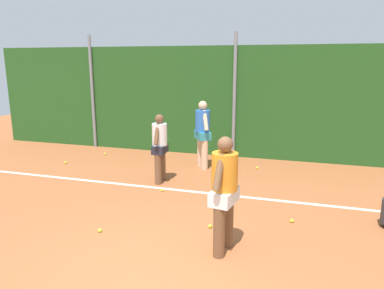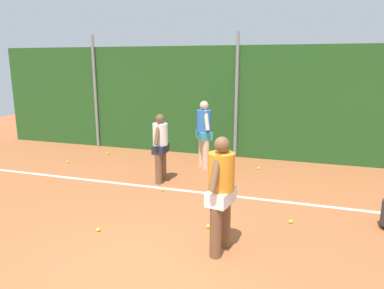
{
  "view_description": "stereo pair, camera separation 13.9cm",
  "coord_description": "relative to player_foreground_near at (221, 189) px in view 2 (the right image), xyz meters",
  "views": [
    {
      "loc": [
        1.82,
        -3.83,
        2.77
      ],
      "look_at": [
        -0.31,
        3.29,
        1.06
      ],
      "focal_mm": 33.9,
      "sensor_mm": 36.0,
      "label": 1
    },
    {
      "loc": [
        1.96,
        -3.79,
        2.77
      ],
      "look_at": [
        -0.31,
        3.29,
        1.06
      ],
      "focal_mm": 33.9,
      "sensor_mm": 36.0,
      "label": 2
    }
  ],
  "objects": [
    {
      "name": "ground_plane",
      "position": [
        -0.85,
        0.93,
        -0.98
      ],
      "size": [
        26.03,
        26.03,
        0.0
      ],
      "primitive_type": "plane",
      "color": "#A85B33"
    },
    {
      "name": "hedge_fence_backdrop",
      "position": [
        -0.85,
        5.62,
        0.62
      ],
      "size": [
        15.97,
        0.25,
        3.21
      ],
      "primitive_type": "cube",
      "color": "#23511E",
      "rests_on": "ground_plane"
    },
    {
      "name": "fence_post_left",
      "position": [
        -5.46,
        5.44,
        0.81
      ],
      "size": [
        0.1,
        0.1,
        3.57
      ],
      "primitive_type": "cylinder",
      "color": "gray",
      "rests_on": "ground_plane"
    },
    {
      "name": "fence_post_center",
      "position": [
        -0.85,
        5.44,
        0.81
      ],
      "size": [
        0.1,
        0.1,
        3.57
      ],
      "primitive_type": "cylinder",
      "color": "gray",
      "rests_on": "ground_plane"
    },
    {
      "name": "court_baseline_paint",
      "position": [
        -0.85,
        2.28,
        -0.97
      ],
      "size": [
        11.67,
        0.1,
        0.01
      ],
      "primitive_type": "cube",
      "color": "white",
      "rests_on": "ground_plane"
    },
    {
      "name": "player_foreground_near",
      "position": [
        0.0,
        0.0,
        0.0
      ],
      "size": [
        0.38,
        0.81,
        1.75
      ],
      "rotation": [
        0.0,
        0.0,
        1.4
      ],
      "color": "brown",
      "rests_on": "ground_plane"
    },
    {
      "name": "player_midcourt",
      "position": [
        -2.07,
        2.71,
        -0.08
      ],
      "size": [
        0.34,
        0.75,
        1.6
      ],
      "rotation": [
        0.0,
        0.0,
        1.63
      ],
      "color": "brown",
      "rests_on": "ground_plane"
    },
    {
      "name": "player_backcourt_far",
      "position": [
        -1.43,
        4.12,
        0.02
      ],
      "size": [
        0.54,
        0.64,
        1.78
      ],
      "rotation": [
        0.0,
        0.0,
        2.16
      ],
      "color": "beige",
      "rests_on": "ground_plane"
    },
    {
      "name": "tennis_ball_2",
      "position": [
        -5.16,
        3.39,
        -0.95
      ],
      "size": [
        0.07,
        0.07,
        0.07
      ],
      "primitive_type": "sphere",
      "color": "#CCDB33",
      "rests_on": "ground_plane"
    },
    {
      "name": "tennis_ball_3",
      "position": [
        -0.35,
        1.86,
        -0.95
      ],
      "size": [
        0.07,
        0.07,
        0.07
      ],
      "primitive_type": "sphere",
      "color": "#CCDB33",
      "rests_on": "ground_plane"
    },
    {
      "name": "tennis_ball_5",
      "position": [
        -2.08,
        0.0,
        -0.95
      ],
      "size": [
        0.07,
        0.07,
        0.07
      ],
      "primitive_type": "sphere",
      "color": "#CCDB33",
      "rests_on": "ground_plane"
    },
    {
      "name": "tennis_ball_6",
      "position": [
        -0.02,
        4.4,
        -0.95
      ],
      "size": [
        0.07,
        0.07,
        0.07
      ],
      "primitive_type": "sphere",
      "color": "#CCDB33",
      "rests_on": "ground_plane"
    },
    {
      "name": "tennis_ball_9",
      "position": [
        0.96,
        1.31,
        -0.95
      ],
      "size": [
        0.07,
        0.07,
        0.07
      ],
      "primitive_type": "sphere",
      "color": "#CCDB33",
      "rests_on": "ground_plane"
    },
    {
      "name": "tennis_ball_10",
      "position": [
        -4.6,
        4.56,
        -0.95
      ],
      "size": [
        0.07,
        0.07,
        0.07
      ],
      "primitive_type": "sphere",
      "color": "#CCDB33",
      "rests_on": "ground_plane"
    },
    {
      "name": "tennis_ball_11",
      "position": [
        -0.37,
        0.68,
        -0.95
      ],
      "size": [
        0.07,
        0.07,
        0.07
      ],
      "primitive_type": "sphere",
      "color": "#CCDB33",
      "rests_on": "ground_plane"
    },
    {
      "name": "tennis_ball_13",
      "position": [
        -1.8,
        2.11,
        -0.95
      ],
      "size": [
        0.07,
        0.07,
        0.07
      ],
      "primitive_type": "sphere",
      "color": "#CCDB33",
      "rests_on": "ground_plane"
    }
  ]
}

